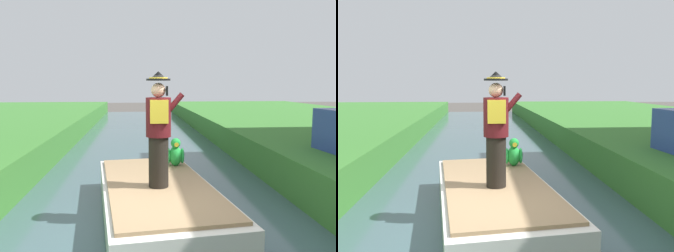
{
  "view_description": "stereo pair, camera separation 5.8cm",
  "coord_description": "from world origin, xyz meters",
  "views": [
    {
      "loc": [
        -0.35,
        -4.86,
        2.36
      ],
      "look_at": [
        0.23,
        1.39,
        1.61
      ],
      "focal_mm": 37.61,
      "sensor_mm": 36.0,
      "label": 1
    },
    {
      "loc": [
        -0.29,
        -4.87,
        2.36
      ],
      "look_at": [
        0.23,
        1.39,
        1.61
      ],
      "focal_mm": 37.61,
      "sensor_mm": 36.0,
      "label": 2
    }
  ],
  "objects": [
    {
      "name": "ground_plane",
      "position": [
        0.0,
        0.0,
        0.0
      ],
      "size": [
        80.0,
        80.0,
        0.0
      ],
      "primitive_type": "plane",
      "color": "#4C4742"
    },
    {
      "name": "boat",
      "position": [
        0.0,
        0.92,
        0.4
      ],
      "size": [
        2.28,
        4.38,
        0.61
      ],
      "color": "silver",
      "rests_on": "canal_water"
    },
    {
      "name": "canal_water",
      "position": [
        0.0,
        0.0,
        0.05
      ],
      "size": [
        5.22,
        48.0,
        0.1
      ],
      "primitive_type": "cube",
      "color": "#3D565B",
      "rests_on": "ground"
    },
    {
      "name": "parrot_plush",
      "position": [
        0.45,
        2.1,
        0.95
      ],
      "size": [
        0.36,
        0.35,
        0.57
      ],
      "color": "green",
      "rests_on": "boat"
    },
    {
      "name": "person_pirate",
      "position": [
        0.01,
        0.66,
        1.64
      ],
      "size": [
        0.61,
        0.42,
        1.85
      ],
      "rotation": [
        0.0,
        0.0,
        -0.03
      ],
      "color": "black",
      "rests_on": "boat"
    }
  ]
}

